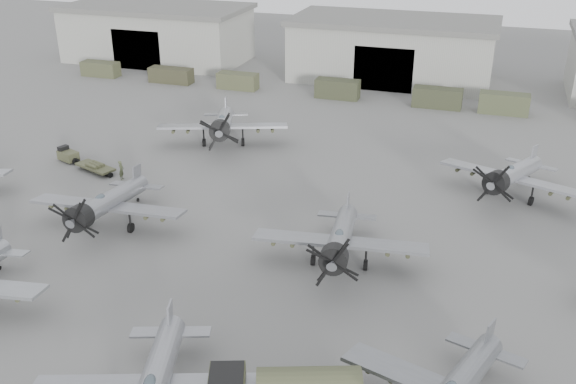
{
  "coord_description": "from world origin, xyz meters",
  "views": [
    {
      "loc": [
        14.63,
        -30.4,
        24.64
      ],
      "look_at": [
        -0.27,
        14.71,
        2.5
      ],
      "focal_mm": 40.0,
      "sensor_mm": 36.0,
      "label": 1
    }
  ],
  "objects_px": {
    "aircraft_mid_1": "(105,204)",
    "aircraft_far_1": "(512,175)",
    "aircraft_far_0": "(223,124)",
    "aircraft_mid_2": "(340,240)",
    "tug_trailer": "(78,160)",
    "ground_crew": "(121,170)"
  },
  "relations": [
    {
      "from": "aircraft_far_1",
      "to": "tug_trailer",
      "type": "bearing_deg",
      "value": -153.48
    },
    {
      "from": "aircraft_mid_1",
      "to": "tug_trailer",
      "type": "xyz_separation_m",
      "value": [
        -10.35,
        10.9,
        -1.76
      ]
    },
    {
      "from": "aircraft_mid_2",
      "to": "tug_trailer",
      "type": "bearing_deg",
      "value": 152.38
    },
    {
      "from": "aircraft_mid_1",
      "to": "aircraft_mid_2",
      "type": "height_order",
      "value": "aircraft_mid_1"
    },
    {
      "from": "aircraft_mid_1",
      "to": "aircraft_far_0",
      "type": "height_order",
      "value": "aircraft_far_0"
    },
    {
      "from": "tug_trailer",
      "to": "ground_crew",
      "type": "relative_size",
      "value": 4.05
    },
    {
      "from": "aircraft_mid_1",
      "to": "ground_crew",
      "type": "distance_m",
      "value": 10.28
    },
    {
      "from": "aircraft_mid_1",
      "to": "tug_trailer",
      "type": "relative_size",
      "value": 1.68
    },
    {
      "from": "aircraft_mid_2",
      "to": "ground_crew",
      "type": "bearing_deg",
      "value": 151.35
    },
    {
      "from": "aircraft_mid_2",
      "to": "ground_crew",
      "type": "height_order",
      "value": "aircraft_mid_2"
    },
    {
      "from": "aircraft_mid_1",
      "to": "aircraft_far_1",
      "type": "xyz_separation_m",
      "value": [
        30.55,
        16.07,
        0.02
      ]
    },
    {
      "from": "tug_trailer",
      "to": "ground_crew",
      "type": "bearing_deg",
      "value": 3.72
    },
    {
      "from": "aircraft_mid_2",
      "to": "tug_trailer",
      "type": "xyz_separation_m",
      "value": [
        -29.45,
        10.67,
        -1.73
      ]
    },
    {
      "from": "aircraft_mid_1",
      "to": "aircraft_far_0",
      "type": "relative_size",
      "value": 0.94
    },
    {
      "from": "aircraft_far_1",
      "to": "aircraft_mid_1",
      "type": "bearing_deg",
      "value": -132.94
    },
    {
      "from": "aircraft_mid_2",
      "to": "ground_crew",
      "type": "distance_m",
      "value": 25.14
    },
    {
      "from": "aircraft_mid_1",
      "to": "aircraft_far_1",
      "type": "distance_m",
      "value": 34.52
    },
    {
      "from": "aircraft_mid_2",
      "to": "ground_crew",
      "type": "relative_size",
      "value": 6.76
    },
    {
      "from": "aircraft_mid_1",
      "to": "aircraft_far_1",
      "type": "relative_size",
      "value": 1.0
    },
    {
      "from": "aircraft_mid_2",
      "to": "aircraft_far_0",
      "type": "distance_m",
      "value": 26.9
    },
    {
      "from": "aircraft_mid_2",
      "to": "tug_trailer",
      "type": "distance_m",
      "value": 31.37
    },
    {
      "from": "aircraft_mid_1",
      "to": "ground_crew",
      "type": "xyz_separation_m",
      "value": [
        -4.36,
        9.2,
        -1.39
      ]
    }
  ]
}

